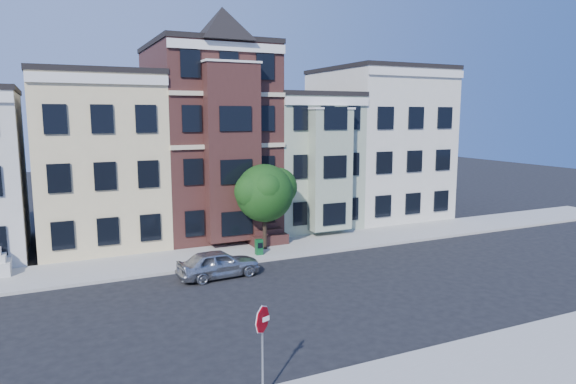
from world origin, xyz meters
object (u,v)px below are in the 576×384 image
street_tree (265,197)px  parked_car (219,264)px  newspaper_box (259,247)px  stop_sign (262,345)px

street_tree → parked_car: bearing=-138.2°
street_tree → newspaper_box: size_ratio=7.12×
parked_car → stop_sign: (-2.19, -10.88, 0.92)m
parked_car → stop_sign: 11.14m
street_tree → parked_car: size_ratio=1.51×
street_tree → stop_sign: (-6.07, -14.35, -1.58)m
stop_sign → parked_car: bearing=60.0°
parked_car → newspaper_box: bearing=-55.7°
street_tree → stop_sign: 15.66m
street_tree → parked_car: (-3.88, -3.47, -2.50)m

